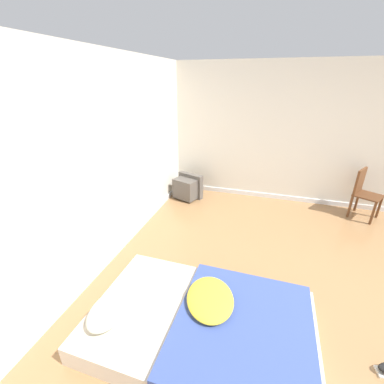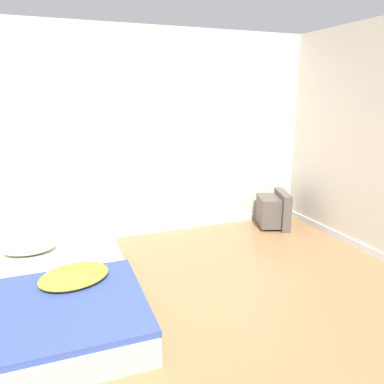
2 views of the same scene
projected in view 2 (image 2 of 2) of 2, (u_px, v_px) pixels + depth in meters
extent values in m
cube|color=silver|center=(84.00, 138.00, 4.45)|extent=(8.35, 0.06, 2.60)
cube|color=white|center=(91.00, 238.00, 4.74)|extent=(8.35, 0.02, 0.09)
cube|color=beige|center=(56.00, 297.00, 3.25)|extent=(1.36, 2.10, 0.20)
ellipsoid|color=silver|center=(29.00, 247.00, 3.87)|extent=(0.52, 0.35, 0.14)
cube|color=#384C93|center=(55.00, 307.00, 2.86)|extent=(1.37, 1.23, 0.05)
ellipsoid|color=yellow|center=(74.00, 276.00, 3.21)|extent=(0.70, 0.61, 0.11)
cube|color=#56514C|center=(269.00, 211.00, 5.21)|extent=(0.40, 0.52, 0.40)
cube|color=#56514C|center=(282.00, 209.00, 5.21)|extent=(0.29, 0.56, 0.50)
cube|color=black|center=(286.00, 208.00, 5.21)|extent=(0.16, 0.43, 0.36)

